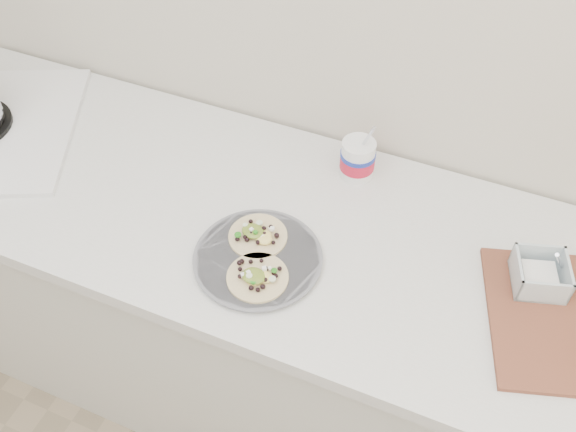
% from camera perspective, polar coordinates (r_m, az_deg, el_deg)
% --- Properties ---
extents(counter, '(2.44, 0.66, 0.90)m').
position_cam_1_polar(counter, '(1.87, -1.14, -9.14)').
color(counter, silver).
rests_on(counter, ground).
extents(taco_plate, '(0.29, 0.29, 0.04)m').
position_cam_1_polar(taco_plate, '(1.41, -2.71, -3.58)').
color(taco_plate, slate).
rests_on(taco_plate, counter).
extents(tub, '(0.09, 0.09, 0.20)m').
position_cam_1_polar(tub, '(1.58, 6.33, 5.34)').
color(tub, white).
rests_on(tub, counter).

